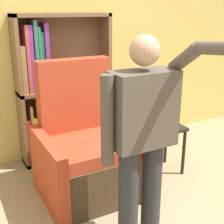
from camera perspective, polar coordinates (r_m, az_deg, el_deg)
wall_back at (r=3.85m, az=-7.56°, el=12.92°), size 8.00×0.11×2.80m
bookcase at (r=3.70m, az=-10.68°, el=3.46°), size 1.10×0.28×1.71m
armchair at (r=3.11m, az=-4.63°, el=-7.65°), size 0.94×0.87×1.30m
person_standing at (r=2.21m, az=5.66°, el=-3.91°), size 0.61×0.78×1.61m
side_table at (r=3.48m, az=9.48°, el=-4.20°), size 0.37×0.37×0.55m
table_lamp at (r=3.32m, az=9.94°, el=3.98°), size 0.26×0.26×0.53m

